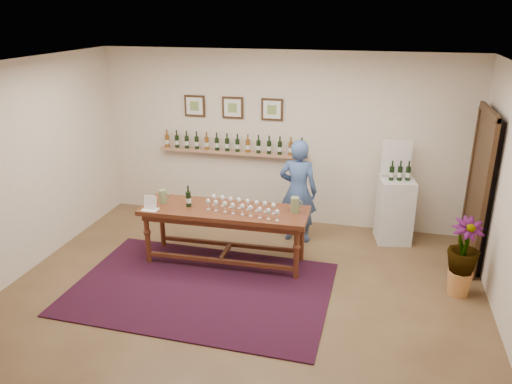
% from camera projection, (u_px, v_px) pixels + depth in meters
% --- Properties ---
extents(ground, '(6.00, 6.00, 0.00)m').
position_uv_depth(ground, '(241.00, 295.00, 6.26)').
color(ground, brown).
rests_on(ground, ground).
extents(room_shell, '(6.00, 6.00, 6.00)m').
position_uv_depth(room_shell, '(418.00, 178.00, 7.09)').
color(room_shell, beige).
rests_on(room_shell, ground).
extents(rug, '(3.29, 2.23, 0.02)m').
position_uv_depth(rug, '(201.00, 288.00, 6.41)').
color(rug, '#4B0D16').
rests_on(rug, ground).
extents(tasting_table, '(2.31, 0.78, 0.81)m').
position_uv_depth(tasting_table, '(224.00, 217.00, 6.86)').
color(tasting_table, '#4D1E13').
rests_on(tasting_table, ground).
extents(table_glasses, '(1.19, 0.43, 0.16)m').
position_uv_depth(table_glasses, '(240.00, 206.00, 6.69)').
color(table_glasses, silver).
rests_on(table_glasses, tasting_table).
extents(table_bottles, '(0.29, 0.17, 0.31)m').
position_uv_depth(table_bottles, '(189.00, 195.00, 6.88)').
color(table_bottles, black).
rests_on(table_bottles, tasting_table).
extents(pitcher_left, '(0.13, 0.13, 0.20)m').
position_uv_depth(pitcher_left, '(163.00, 197.00, 6.97)').
color(pitcher_left, olive).
rests_on(pitcher_left, tasting_table).
extents(pitcher_right, '(0.15, 0.15, 0.21)m').
position_uv_depth(pitcher_right, '(295.00, 205.00, 6.65)').
color(pitcher_right, olive).
rests_on(pitcher_right, tasting_table).
extents(menu_card, '(0.21, 0.16, 0.19)m').
position_uv_depth(menu_card, '(150.00, 203.00, 6.76)').
color(menu_card, silver).
rests_on(menu_card, tasting_table).
extents(display_pedestal, '(0.58, 0.58, 0.99)m').
position_uv_depth(display_pedestal, '(394.00, 210.00, 7.59)').
color(display_pedestal, silver).
rests_on(display_pedestal, ground).
extents(pedestal_bottles, '(0.28, 0.12, 0.27)m').
position_uv_depth(pedestal_bottles, '(400.00, 172.00, 7.34)').
color(pedestal_bottles, black).
rests_on(pedestal_bottles, display_pedestal).
extents(info_sign, '(0.44, 0.10, 0.60)m').
position_uv_depth(info_sign, '(396.00, 158.00, 7.42)').
color(info_sign, silver).
rests_on(info_sign, display_pedestal).
extents(potted_plant, '(0.54, 0.54, 0.88)m').
position_uv_depth(potted_plant, '(463.00, 257.00, 6.12)').
color(potted_plant, '#C88142').
rests_on(potted_plant, ground).
extents(person, '(0.60, 0.41, 1.60)m').
position_uv_depth(person, '(298.00, 191.00, 7.50)').
color(person, '#3A568B').
rests_on(person, ground).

